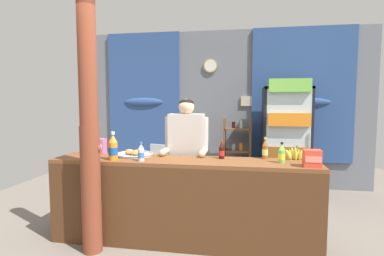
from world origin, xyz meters
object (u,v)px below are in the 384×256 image
object	(u,v)px
plastic_lawn_chair	(157,168)
soda_bottle_orange_soda	(113,148)
bottle_shelf_rack	(237,153)
snack_box_wafer	(96,146)
soda_bottle_cola	(222,151)
stall_counter	(181,195)
soda_bottle_iced_tea	(265,150)
soda_bottle_water	(141,153)
timber_post	(89,132)
banana_bunch	(297,154)
snack_box_crackers	(312,158)
soda_bottle_lime_soda	(282,154)
drink_fridge	(286,133)
shopkeeper	(186,147)
pastry_tray	(135,154)

from	to	relation	value
plastic_lawn_chair	soda_bottle_orange_soda	world-z (taller)	soda_bottle_orange_soda
bottle_shelf_rack	snack_box_wafer	xyz separation A→B (m)	(-1.67, -1.89, 0.36)
soda_bottle_cola	stall_counter	bearing A→B (deg)	-150.60
snack_box_wafer	bottle_shelf_rack	bearing A→B (deg)	48.64
soda_bottle_iced_tea	bottle_shelf_rack	bearing A→B (deg)	100.29
bottle_shelf_rack	stall_counter	bearing A→B (deg)	-103.85
soda_bottle_orange_soda	soda_bottle_water	world-z (taller)	soda_bottle_orange_soda
bottle_shelf_rack	plastic_lawn_chair	xyz separation A→B (m)	(-1.25, -0.66, -0.17)
timber_post	banana_bunch	size ratio (longest dim) A/B	9.54
snack_box_crackers	snack_box_wafer	bearing A→B (deg)	171.68
bottle_shelf_rack	soda_bottle_water	distance (m)	2.47
snack_box_wafer	snack_box_crackers	size ratio (longest dim) A/B	1.41
soda_bottle_water	soda_bottle_lime_soda	xyz separation A→B (m)	(1.46, 0.15, 0.01)
snack_box_crackers	bottle_shelf_rack	bearing A→B (deg)	108.77
timber_post	plastic_lawn_chair	world-z (taller)	timber_post
soda_bottle_lime_soda	snack_box_crackers	distance (m)	0.31
drink_fridge	snack_box_wafer	world-z (taller)	drink_fridge
soda_bottle_water	soda_bottle_lime_soda	world-z (taller)	soda_bottle_lime_soda
drink_fridge	soda_bottle_water	xyz separation A→B (m)	(-1.75, -2.02, -0.03)
shopkeeper	snack_box_wafer	xyz separation A→B (m)	(-1.08, -0.22, 0.01)
timber_post	soda_bottle_iced_tea	xyz separation A→B (m)	(1.78, 0.57, -0.23)
plastic_lawn_chair	snack_box_wafer	distance (m)	1.40
timber_post	snack_box_crackers	xyz separation A→B (m)	(2.19, 0.21, -0.24)
stall_counter	snack_box_wafer	bearing A→B (deg)	164.73
stall_counter	pastry_tray	size ratio (longest dim) A/B	6.71
timber_post	soda_bottle_lime_soda	bearing A→B (deg)	10.79
stall_counter	plastic_lawn_chair	size ratio (longest dim) A/B	3.36
soda_bottle_water	snack_box_crackers	distance (m)	1.73
stall_counter	snack_box_crackers	distance (m)	1.38
snack_box_wafer	soda_bottle_lime_soda	bearing A→B (deg)	-5.33
soda_bottle_lime_soda	pastry_tray	size ratio (longest dim) A/B	0.50
shopkeeper	stall_counter	bearing A→B (deg)	-85.52
drink_fridge	snack_box_wafer	bearing A→B (deg)	-145.81
plastic_lawn_chair	soda_bottle_iced_tea	world-z (taller)	soda_bottle_iced_tea
soda_bottle_water	snack_box_crackers	bearing A→B (deg)	-0.03
timber_post	shopkeeper	world-z (taller)	timber_post
bottle_shelf_rack	pastry_tray	distance (m)	2.28
soda_bottle_cola	pastry_tray	world-z (taller)	soda_bottle_cola
soda_bottle_water	snack_box_crackers	size ratio (longest dim) A/B	1.22
soda_bottle_lime_soda	snack_box_crackers	xyz separation A→B (m)	(0.27, -0.15, -0.01)
drink_fridge	banana_bunch	size ratio (longest dim) A/B	6.91
drink_fridge	banana_bunch	xyz separation A→B (m)	(-0.10, -1.67, -0.06)
soda_bottle_cola	soda_bottle_lime_soda	distance (m)	0.64
drink_fridge	snack_box_crackers	bearing A→B (deg)	-90.53
drink_fridge	soda_bottle_water	distance (m)	2.67
plastic_lawn_chair	soda_bottle_lime_soda	size ratio (longest dim) A/B	3.98
soda_bottle_orange_soda	soda_bottle_water	distance (m)	0.32
pastry_tray	soda_bottle_orange_soda	bearing A→B (deg)	-115.48
timber_post	bottle_shelf_rack	size ratio (longest dim) A/B	2.05
stall_counter	drink_fridge	bearing A→B (deg)	56.09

